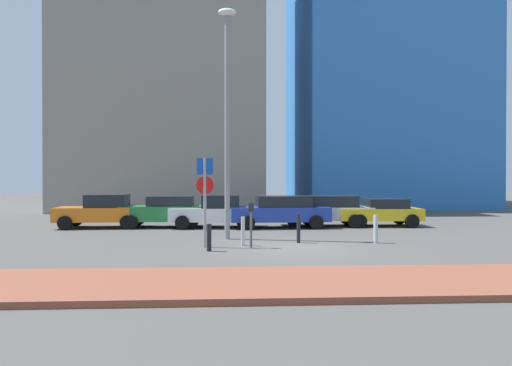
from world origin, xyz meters
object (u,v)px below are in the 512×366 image
parked_car_yellow (380,212)px  parking_sign_post (205,191)px  parked_car_white (216,211)px  parked_car_silver (326,210)px  traffic_bollard_mid (376,229)px  parked_car_blue (280,211)px  traffic_bollard_edge (243,231)px  parking_meter (251,219)px  street_lamp (227,107)px  traffic_bollard_far (209,238)px  traffic_bollard_near (298,228)px  parked_car_green (165,211)px  parked_car_orange (102,211)px

parked_car_yellow → parking_sign_post: bearing=-140.9°
parked_car_yellow → parked_car_white: bearing=-178.7°
parked_car_silver → traffic_bollard_mid: 6.04m
parked_car_blue → traffic_bollard_mid: 6.07m
parking_sign_post → traffic_bollard_edge: (1.28, 0.31, -1.40)m
parked_car_silver → parking_meter: parking_meter is taller
street_lamp → traffic_bollard_far: street_lamp is taller
parked_car_blue → parked_car_yellow: (4.87, 0.49, -0.09)m
parked_car_yellow → traffic_bollard_near: parked_car_yellow is taller
street_lamp → parked_car_green: bearing=123.2°
parked_car_green → traffic_bollard_edge: bearing=-61.0°
parked_car_white → traffic_bollard_near: size_ratio=3.99×
parked_car_white → parked_car_green: bearing=174.5°
parking_sign_post → traffic_bollard_mid: parking_sign_post is taller
parking_sign_post → traffic_bollard_edge: 1.93m
traffic_bollard_far → traffic_bollard_edge: bearing=46.8°
traffic_bollard_mid → traffic_bollard_near: bearing=175.4°
parked_car_orange → parked_car_yellow: 13.19m
parked_car_silver → parked_car_green: bearing=-179.1°
traffic_bollard_mid → parked_car_blue: bearing=118.0°
parking_meter → street_lamp: (-0.80, 2.31, 4.06)m
parked_car_green → parking_sign_post: bearing=-71.5°
parked_car_green → street_lamp: 6.85m
parking_sign_post → parking_meter: (1.54, -0.21, -0.93)m
parked_car_green → parked_car_white: (2.39, -0.23, -0.01)m
traffic_bollard_near → traffic_bollard_mid: bearing=-4.6°
parked_car_orange → traffic_bollard_edge: (6.40, -6.27, -0.29)m
parking_sign_post → parked_car_green: bearing=108.5°
parked_car_green → traffic_bollard_edge: parked_car_green is taller
street_lamp → traffic_bollard_near: (2.56, -1.18, -4.51)m
parked_car_silver → parking_sign_post: bearing=-129.3°
parked_car_yellow → parking_meter: parking_meter is taller
parked_car_blue → parked_car_silver: size_ratio=1.01×
parked_car_white → traffic_bollard_edge: size_ratio=4.12×
parked_car_green → traffic_bollard_far: bearing=-72.3°
parking_sign_post → traffic_bollard_far: bearing=-78.5°
parking_sign_post → street_lamp: bearing=70.7°
parked_car_silver → street_lamp: (-4.77, -4.61, 4.25)m
parked_car_orange → parked_car_silver: bearing=0.7°
traffic_bollard_far → parked_car_green: bearing=107.7°
parked_car_white → traffic_bollard_near: parked_car_white is taller
parked_car_orange → parked_car_white: size_ratio=0.99×
parked_car_white → street_lamp: 6.05m
traffic_bollard_mid → parked_car_yellow: bearing=70.9°
parked_car_white → traffic_bollard_far: 7.24m
parked_car_yellow → parking_meter: (-6.53, -6.76, 0.26)m
parked_car_blue → parking_meter: 6.49m
street_lamp → parking_meter: bearing=-70.9°
traffic_bollard_edge → traffic_bollard_far: bearing=-133.2°
parked_car_white → traffic_bollard_near: bearing=-60.2°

